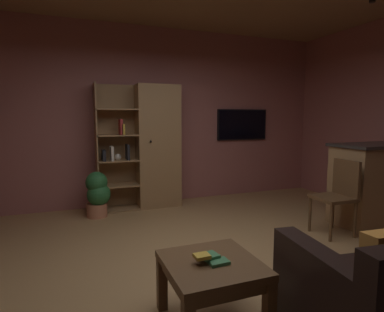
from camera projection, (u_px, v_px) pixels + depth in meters
The scene contains 12 objects.
floor at pixel (207, 273), 3.00m from camera, with size 6.49×5.25×0.02m, color #A37A4C.
wall_back at pixel (143, 117), 5.28m from camera, with size 6.61×0.06×2.90m, color #9E5B56.
window_pane_back at pixel (131, 124), 5.19m from camera, with size 0.72×0.01×0.84m, color white.
bookshelf_cabinet at pixel (152, 147), 5.11m from camera, with size 1.30×0.41×1.95m.
kitchen_bar_counter at pixel (380, 183), 4.37m from camera, with size 1.37×0.64×1.09m.
coffee_table at pixel (212, 274), 2.21m from camera, with size 0.64×0.65×0.45m.
table_book_0 at pixel (219, 262), 2.16m from camera, with size 0.14×0.09×0.02m, color #387247.
table_book_1 at pixel (209, 256), 2.21m from camera, with size 0.13×0.11×0.02m, color #387247.
table_book_2 at pixel (202, 256), 2.16m from camera, with size 0.10×0.09×0.02m, color gold.
dining_chair at pixel (339, 192), 3.92m from camera, with size 0.43×0.43×0.92m.
potted_floor_plant at pixel (98, 193), 4.61m from camera, with size 0.35×0.34×0.66m.
wall_mounted_tv at pixel (242, 125), 5.89m from camera, with size 0.99×0.06×0.56m.
Camera 1 is at (-1.15, -2.61, 1.44)m, focal length 29.87 mm.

